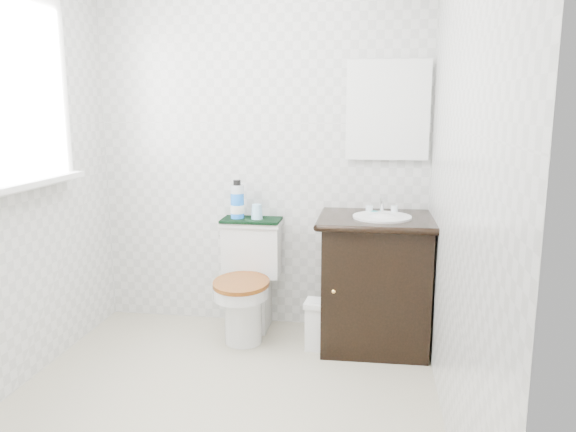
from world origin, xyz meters
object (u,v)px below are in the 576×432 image
(trash_bin, at_px, (322,325))
(cup, at_px, (257,212))
(toilet, at_px, (248,286))
(vanity, at_px, (375,279))
(mouthwash_bottle, at_px, (237,201))

(trash_bin, relative_size, cup, 3.11)
(toilet, bearing_deg, vanity, -4.77)
(toilet, relative_size, cup, 7.51)
(mouthwash_bottle, bearing_deg, vanity, -11.78)
(vanity, bearing_deg, mouthwash_bottle, 168.22)
(toilet, height_order, trash_bin, toilet)
(mouthwash_bottle, relative_size, cup, 2.61)
(toilet, xyz_separation_m, mouthwash_bottle, (-0.09, 0.12, 0.54))
(vanity, relative_size, mouthwash_bottle, 3.63)
(toilet, relative_size, vanity, 0.79)
(cup, bearing_deg, mouthwash_bottle, 176.83)
(toilet, height_order, vanity, vanity)
(toilet, bearing_deg, cup, 71.40)
(trash_bin, height_order, mouthwash_bottle, mouthwash_bottle)
(trash_bin, bearing_deg, mouthwash_bottle, 153.71)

